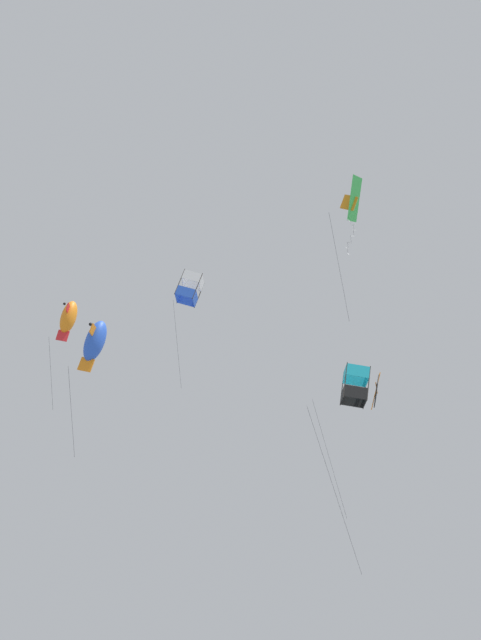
# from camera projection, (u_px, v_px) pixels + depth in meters

# --- Properties ---
(kite_box_low_drifter) EXTENTS (3.29, 3.30, 8.17)m
(kite_box_low_drifter) POSITION_uv_depth(u_px,v_px,m) (355.00, 386.00, 44.77)
(kite_box_low_drifter) COLOR #1EB2C6
(kite_box_near_left) EXTENTS (1.75, 1.43, 6.54)m
(kite_box_near_left) POSITION_uv_depth(u_px,v_px,m) (190.00, 289.00, 42.71)
(kite_box_near_left) COLOR white
(kite_fish_upper_right) EXTENTS (1.55, 1.60, 5.71)m
(kite_fish_upper_right) POSITION_uv_depth(u_px,v_px,m) (95.00, 341.00, 32.29)
(kite_fish_upper_right) COLOR blue
(kite_delta_mid_left) EXTENTS (1.67, 2.80, 6.76)m
(kite_delta_mid_left) POSITION_uv_depth(u_px,v_px,m) (353.00, 200.00, 37.02)
(kite_delta_mid_left) COLOR green
(kite_diamond_highest) EXTENTS (2.86, 3.73, 7.70)m
(kite_diamond_highest) POSITION_uv_depth(u_px,v_px,m) (375.00, 393.00, 32.33)
(kite_diamond_highest) COLOR black
(kite_fish_near_right) EXTENTS (1.39, 1.52, 5.77)m
(kite_fish_near_right) POSITION_uv_depth(u_px,v_px,m) (69.00, 317.00, 39.97)
(kite_fish_near_right) COLOR orange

